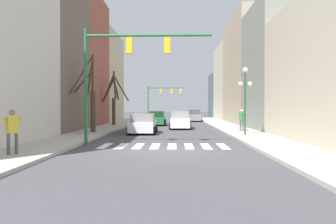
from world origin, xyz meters
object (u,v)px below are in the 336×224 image
car_driving_toward_lane (143,124)px  pedestrian_waiting_at_curb (242,118)px  car_parked_left_mid (194,116)px  traffic_signal_near (122,60)px  street_tree_right_near (91,98)px  car_parked_right_mid (180,121)px  street_lamp_right_corner (245,87)px  pedestrian_on_left_sidewalk (12,128)px  street_tree_left_near (114,99)px  car_parked_right_far (157,119)px  traffic_signal_far (162,94)px

car_driving_toward_lane → pedestrian_waiting_at_curb: size_ratio=2.45×
car_driving_toward_lane → car_parked_left_mid: (5.28, 21.82, 0.07)m
car_driving_toward_lane → car_parked_left_mid: size_ratio=0.88×
traffic_signal_near → street_tree_right_near: (-3.67, 7.66, -1.85)m
car_parked_right_mid → pedestrian_waiting_at_curb: bearing=-135.9°
street_lamp_right_corner → car_parked_right_mid: (-4.41, 8.62, -2.66)m
pedestrian_on_left_sidewalk → street_tree_left_near: 22.26m
car_parked_right_far → car_driving_toward_lane: bearing=-2.3°
street_lamp_right_corner → car_driving_toward_lane: bearing=158.9°
traffic_signal_far → pedestrian_waiting_at_curb: 32.88m
car_parked_right_mid → street_tree_right_near: size_ratio=0.79×
traffic_signal_far → car_parked_right_far: traffic_signal_far is taller
street_lamp_right_corner → car_parked_right_far: bearing=115.8°
traffic_signal_near → traffic_signal_far: (0.47, 40.58, -0.24)m
car_driving_toward_lane → street_tree_right_near: size_ratio=0.71×
street_tree_right_near → car_parked_right_mid: bearing=41.5°
car_parked_right_mid → street_tree_left_near: street_tree_left_near is taller
car_driving_toward_lane → street_tree_left_near: bearing=-156.8°
car_driving_toward_lane → car_parked_right_mid: car_parked_right_mid is taller
traffic_signal_near → car_parked_right_mid: size_ratio=1.45×
pedestrian_waiting_at_curb → pedestrian_on_left_sidewalk: bearing=108.1°
car_parked_right_far → street_tree_left_near: bearing=-68.4°
street_lamp_right_corner → street_tree_right_near: size_ratio=0.78×
traffic_signal_far → car_parked_left_mid: size_ratio=1.34×
traffic_signal_near → pedestrian_waiting_at_curb: 12.51m
street_lamp_right_corner → street_tree_right_near: bearing=167.9°
traffic_signal_far → car_parked_left_mid: 12.40m
traffic_signal_near → pedestrian_on_left_sidewalk: bearing=-130.1°
car_parked_right_mid → pedestrian_waiting_at_curb: 7.04m
car_parked_left_mid → car_parked_right_far: car_parked_left_mid is taller
traffic_signal_far → car_parked_right_mid: bearing=-83.9°
street_tree_right_near → car_driving_toward_lane: bearing=5.9°
traffic_signal_near → traffic_signal_far: traffic_signal_near is taller
traffic_signal_near → car_driving_toward_lane: (0.34, 8.07, -3.87)m
car_parked_left_mid → pedestrian_waiting_at_curb: (2.59, -21.10, 0.38)m
pedestrian_waiting_at_curb → traffic_signal_near: bearing=107.1°
pedestrian_waiting_at_curb → street_tree_left_near: size_ratio=0.30×
car_driving_toward_lane → street_tree_left_near: (-4.15, 9.67, 2.19)m
traffic_signal_near → car_driving_toward_lane: traffic_signal_near is taller
traffic_signal_far → car_parked_left_mid: traffic_signal_far is taller
traffic_signal_near → street_tree_left_near: 18.22m
pedestrian_waiting_at_curb → car_parked_right_far: bearing=4.7°
car_driving_toward_lane → street_tree_right_near: street_tree_right_near is taller
pedestrian_waiting_at_curb → street_tree_right_near: (-11.88, -1.13, 1.57)m
traffic_signal_far → car_driving_toward_lane: traffic_signal_far is taller
traffic_signal_far → car_parked_right_far: (0.33, -21.02, -3.61)m
car_driving_toward_lane → car_parked_right_mid: (2.97, 5.77, 0.05)m
car_parked_left_mid → car_parked_right_mid: (-2.31, -16.05, -0.02)m
traffic_signal_near → car_parked_right_far: 19.96m
pedestrian_on_left_sidewalk → street_lamp_right_corner: bearing=-8.8°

